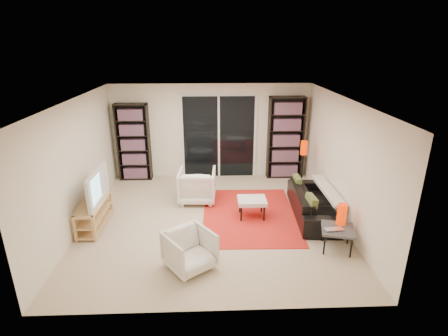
{
  "coord_description": "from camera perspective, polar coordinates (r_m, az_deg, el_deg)",
  "views": [
    {
      "loc": [
        -0.0,
        -6.21,
        3.39
      ],
      "look_at": [
        0.25,
        0.3,
        1.0
      ],
      "focal_mm": 28.0,
      "sensor_mm": 36.0,
      "label": 1
    }
  ],
  "objects": [
    {
      "name": "floor",
      "position": [
        7.08,
        -1.95,
        -8.5
      ],
      "size": [
        5.0,
        5.0,
        0.0
      ],
      "primitive_type": "plane",
      "color": "beige",
      "rests_on": "ground"
    },
    {
      "name": "wall_back",
      "position": [
        8.98,
        -2.15,
        6.01
      ],
      "size": [
        5.0,
        0.02,
        2.4
      ],
      "primitive_type": "cube",
      "color": "white",
      "rests_on": "ground"
    },
    {
      "name": "wall_front",
      "position": [
        4.31,
        -1.92,
        -10.39
      ],
      "size": [
        5.0,
        0.02,
        2.4
      ],
      "primitive_type": "cube",
      "color": "white",
      "rests_on": "ground"
    },
    {
      "name": "wall_left",
      "position": [
        7.04,
        -22.86,
        0.39
      ],
      "size": [
        0.02,
        5.0,
        2.4
      ],
      "primitive_type": "cube",
      "color": "white",
      "rests_on": "ground"
    },
    {
      "name": "wall_right",
      "position": [
        7.04,
        18.71,
        0.93
      ],
      "size": [
        0.02,
        5.0,
        2.4
      ],
      "primitive_type": "cube",
      "color": "white",
      "rests_on": "ground"
    },
    {
      "name": "ceiling",
      "position": [
        6.29,
        -2.21,
        11.08
      ],
      "size": [
        5.0,
        5.0,
        0.02
      ],
      "primitive_type": "cube",
      "color": "white",
      "rests_on": "wall_back"
    },
    {
      "name": "sliding_door",
      "position": [
        8.99,
        -0.85,
        5.04
      ],
      "size": [
        1.92,
        0.08,
        2.16
      ],
      "color": "white",
      "rests_on": "ground"
    },
    {
      "name": "bookshelf_left",
      "position": [
        9.09,
        -14.54,
        4.07
      ],
      "size": [
        0.8,
        0.3,
        1.95
      ],
      "color": "black",
      "rests_on": "ground"
    },
    {
      "name": "bookshelf_right",
      "position": [
        9.06,
        10.02,
        4.86
      ],
      "size": [
        0.9,
        0.3,
        2.1
      ],
      "color": "black",
      "rests_on": "ground"
    },
    {
      "name": "tv_stand",
      "position": [
        7.2,
        -20.41,
        -6.98
      ],
      "size": [
        0.39,
        1.21,
        0.5
      ],
      "color": "tan",
      "rests_on": "floor"
    },
    {
      "name": "tv",
      "position": [
        6.97,
        -20.8,
        -2.92
      ],
      "size": [
        0.16,
        1.1,
        0.63
      ],
      "primitive_type": "imported",
      "rotation": [
        0.0,
        0.0,
        1.56
      ],
      "color": "black",
      "rests_on": "tv_stand"
    },
    {
      "name": "rug",
      "position": [
        7.28,
        4.13,
        -7.6
      ],
      "size": [
        1.93,
        2.58,
        0.01
      ],
      "primitive_type": "cube",
      "rotation": [
        0.0,
        0.0,
        -0.02
      ],
      "color": "red",
      "rests_on": "floor"
    },
    {
      "name": "sofa",
      "position": [
        7.36,
        14.39,
        -5.5
      ],
      "size": [
        0.88,
        2.0,
        0.57
      ],
      "primitive_type": "imported",
      "rotation": [
        0.0,
        0.0,
        1.51
      ],
      "color": "black",
      "rests_on": "floor"
    },
    {
      "name": "armchair_back",
      "position": [
        7.76,
        -4.39,
        -2.84
      ],
      "size": [
        0.83,
        0.85,
        0.74
      ],
      "primitive_type": "imported",
      "rotation": [
        0.0,
        0.0,
        3.09
      ],
      "color": "silver",
      "rests_on": "floor"
    },
    {
      "name": "armchair_front",
      "position": [
        5.61,
        -5.61,
        -13.21
      ],
      "size": [
        0.94,
        0.95,
        0.63
      ],
      "primitive_type": "imported",
      "rotation": [
        0.0,
        0.0,
        0.63
      ],
      "color": "silver",
      "rests_on": "floor"
    },
    {
      "name": "ottoman",
      "position": [
        7.07,
        4.58,
        -5.45
      ],
      "size": [
        0.57,
        0.47,
        0.4
      ],
      "color": "silver",
      "rests_on": "floor"
    },
    {
      "name": "side_table",
      "position": [
        6.31,
        18.08,
        -9.67
      ],
      "size": [
        0.65,
        0.65,
        0.4
      ],
      "color": "#424247",
      "rests_on": "floor"
    },
    {
      "name": "laptop",
      "position": [
        6.17,
        17.68,
        -9.74
      ],
      "size": [
        0.33,
        0.23,
        0.02
      ],
      "primitive_type": "imported",
      "rotation": [
        0.0,
        0.0,
        0.1
      ],
      "color": "silver",
      "rests_on": "side_table"
    },
    {
      "name": "table_lamp",
      "position": [
        6.37,
        18.67,
        -7.14
      ],
      "size": [
        0.16,
        0.16,
        0.37
      ],
      "primitive_type": "cylinder",
      "color": "#C22000",
      "rests_on": "side_table"
    },
    {
      "name": "floor_lamp",
      "position": [
        8.39,
        12.86,
        2.31
      ],
      "size": [
        0.18,
        0.18,
        1.2
      ],
      "color": "black",
      "rests_on": "floor"
    }
  ]
}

